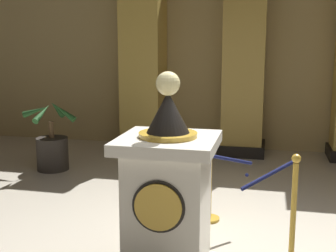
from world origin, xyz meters
The scene contains 8 objects.
back_wall centered at (0.00, 4.54, 1.71)m, with size 10.69×0.16×3.43m, color tan.
pedestal_clock centered at (-0.38, -0.25, 0.70)m, with size 0.85×0.85×1.75m.
stanchion_near centered at (0.70, -0.10, 0.37)m, with size 0.24×0.24×1.06m.
stanchion_far centered at (-0.15, 0.84, 0.36)m, with size 0.24×0.24×1.03m.
velvet_rope centered at (0.27, 0.37, 0.79)m, with size 0.93×0.93×0.22m.
column_left centered at (-1.85, 4.08, 1.63)m, with size 0.88×0.88×3.29m.
column_centre_rear centered at (0.00, 4.08, 1.63)m, with size 0.86×0.86×3.29m.
potted_palm_left centered at (-2.85, 2.31, 0.35)m, with size 0.88×0.87×1.11m.
Camera 1 is at (0.46, -3.88, 1.98)m, focal length 47.29 mm.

